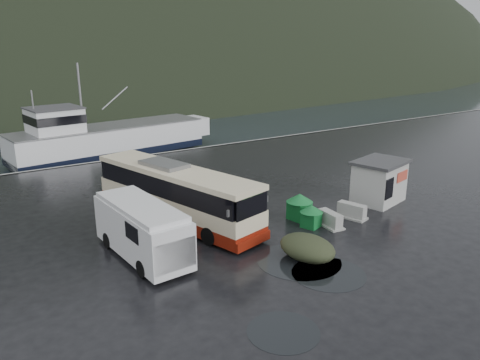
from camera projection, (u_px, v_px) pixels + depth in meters
ground at (244, 236)px, 24.88m from camera, size 160.00×160.00×0.00m
quay_edge at (118, 159)px, 40.93m from camera, size 160.00×0.60×1.50m
coach_bus at (177, 220)px, 27.06m from camera, size 5.81×12.14×3.33m
white_van at (144, 256)px, 22.57m from camera, size 2.69×6.61×2.70m
waste_bin_left at (299, 219)px, 27.24m from camera, size 1.27×1.27×1.54m
waste_bin_right at (311, 227)px, 26.08m from camera, size 1.16×1.16×1.28m
dome_tent at (307, 259)px, 22.28m from camera, size 2.50×3.20×1.15m
ticket_kiosk at (377, 201)px, 30.19m from camera, size 4.03×3.42×2.73m
jersey_barrier_a at (351, 218)px, 27.42m from camera, size 1.35×1.94×0.88m
jersey_barrier_b at (330, 226)px, 26.17m from camera, size 1.01×1.77×0.85m
fishing_trawler at (110, 142)px, 47.71m from camera, size 23.48×7.98×9.21m
puddles at (291, 258)px, 22.39m from camera, size 9.82×16.35×0.01m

